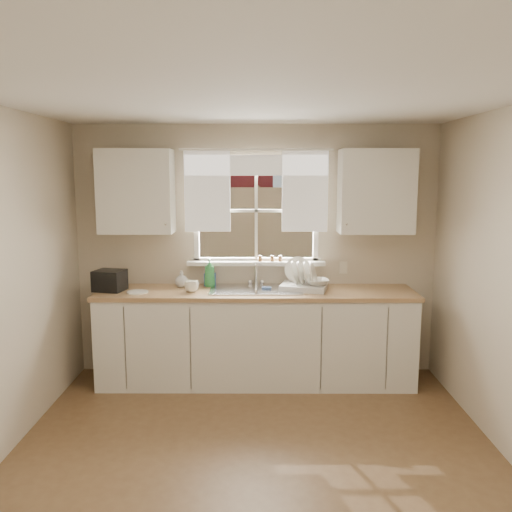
{
  "coord_description": "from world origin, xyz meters",
  "views": [
    {
      "loc": [
        0.02,
        -3.39,
        2.03
      ],
      "look_at": [
        0.0,
        1.65,
        1.25
      ],
      "focal_mm": 38.0,
      "sensor_mm": 36.0,
      "label": 1
    }
  ],
  "objects_px": {
    "soap_bottle_a": "(210,273)",
    "black_appliance": "(110,280)",
    "cup": "(192,286)",
    "dish_rack": "(303,282)"
  },
  "relations": [
    {
      "from": "cup",
      "to": "black_appliance",
      "type": "xyz_separation_m",
      "value": [
        -0.79,
        0.06,
        0.05
      ]
    },
    {
      "from": "dish_rack",
      "to": "cup",
      "type": "relative_size",
      "value": 3.7
    },
    {
      "from": "black_appliance",
      "to": "soap_bottle_a",
      "type": "bearing_deg",
      "value": 24.58
    },
    {
      "from": "soap_bottle_a",
      "to": "black_appliance",
      "type": "distance_m",
      "value": 0.96
    },
    {
      "from": "soap_bottle_a",
      "to": "cup",
      "type": "bearing_deg",
      "value": -133.8
    },
    {
      "from": "dish_rack",
      "to": "black_appliance",
      "type": "bearing_deg",
      "value": -178.43
    },
    {
      "from": "dish_rack",
      "to": "soap_bottle_a",
      "type": "relative_size",
      "value": 1.75
    },
    {
      "from": "cup",
      "to": "dish_rack",
      "type": "bearing_deg",
      "value": -19.08
    },
    {
      "from": "soap_bottle_a",
      "to": "black_appliance",
      "type": "xyz_separation_m",
      "value": [
        -0.94,
        -0.19,
        -0.04
      ]
    },
    {
      "from": "cup",
      "to": "black_appliance",
      "type": "height_order",
      "value": "black_appliance"
    }
  ]
}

